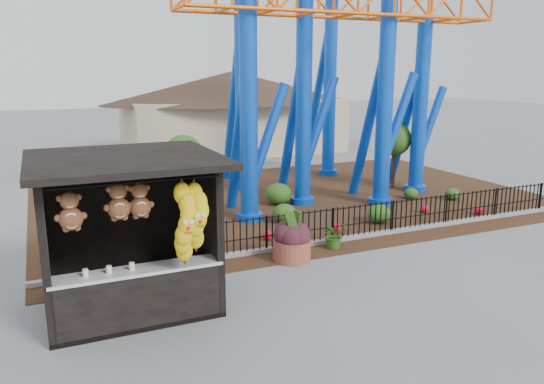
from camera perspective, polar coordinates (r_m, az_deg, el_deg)
name	(u,v)px	position (r m, az deg, el deg)	size (l,w,h in m)	color
ground	(289,302)	(11.22, 1.80, -11.75)	(120.00, 120.00, 0.00)	slate
mulch_bed	(292,199)	(19.70, 2.22, -0.73)	(18.00, 12.00, 0.02)	#331E11
curb	(369,235)	(15.52, 10.38, -4.57)	(18.00, 0.18, 0.12)	gray
prize_booth	(131,238)	(10.69, -14.92, -4.78)	(3.50, 3.40, 3.12)	black
picket_fence	(395,217)	(15.91, 13.13, -2.62)	(12.20, 0.06, 1.00)	black
roller_coaster	(319,19)	(19.92, 5.12, 18.03)	(11.00, 6.37, 10.82)	blue
terracotta_planter	(292,250)	(13.42, 2.14, -6.24)	(0.96, 0.96, 0.54)	brown
planter_foliage	(292,227)	(13.24, 2.16, -3.83)	(0.70, 0.70, 0.64)	#34151D
potted_plant	(334,235)	(14.33, 6.71, -4.59)	(0.69, 0.60, 0.77)	#1F4C16
landscaping	(327,202)	(17.98, 5.94, -1.10)	(8.52, 4.54, 0.76)	#284C16
pavilion	(233,98)	(31.02, -4.26, 10.02)	(15.00, 15.00, 4.80)	#BFAD8C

